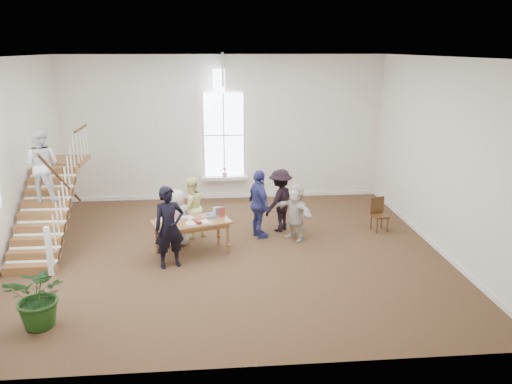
{
  "coord_description": "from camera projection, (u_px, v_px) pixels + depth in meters",
  "views": [
    {
      "loc": [
        -0.35,
        -11.06,
        4.71
      ],
      "look_at": [
        0.66,
        0.4,
        1.36
      ],
      "focal_mm": 35.0,
      "sensor_mm": 36.0,
      "label": 1
    }
  ],
  "objects": [
    {
      "name": "person_yellow",
      "position": [
        191.0,
        208.0,
        12.63
      ],
      "size": [
        0.97,
        0.9,
        1.59
      ],
      "primitive_type": "imported",
      "rotation": [
        0.0,
        0.0,
        3.65
      ],
      "color": "#F8F89B",
      "rests_on": "ground"
    },
    {
      "name": "side_chair",
      "position": [
        379.0,
        212.0,
        13.21
      ],
      "size": [
        0.45,
        0.45,
        0.89
      ],
      "rotation": [
        0.0,
        0.0,
        0.19
      ],
      "color": "#39220F",
      "rests_on": "ground"
    },
    {
      "name": "library_table",
      "position": [
        191.0,
        224.0,
        11.6
      ],
      "size": [
        1.93,
        1.37,
        0.88
      ],
      "rotation": [
        0.0,
        0.0,
        0.32
      ],
      "color": "brown",
      "rests_on": "ground"
    },
    {
      "name": "woman_cluster_a",
      "position": [
        259.0,
        204.0,
        12.6
      ],
      "size": [
        0.75,
        1.12,
        1.77
      ],
      "primitive_type": "imported",
      "rotation": [
        0.0,
        0.0,
        1.91
      ],
      "color": "navy",
      "rests_on": "ground"
    },
    {
      "name": "woman_cluster_c",
      "position": [
        295.0,
        212.0,
        12.53
      ],
      "size": [
        1.1,
        1.36,
        1.45
      ],
      "primitive_type": "imported",
      "rotation": [
        0.0,
        0.0,
        5.3
      ],
      "color": "beige",
      "rests_on": "ground"
    },
    {
      "name": "staircase",
      "position": [
        45.0,
        182.0,
        11.82
      ],
      "size": [
        1.1,
        4.1,
        2.92
      ],
      "color": "brown",
      "rests_on": "ground"
    },
    {
      "name": "woman_cluster_b",
      "position": [
        280.0,
        200.0,
        13.09
      ],
      "size": [
        1.19,
        1.2,
        1.67
      ],
      "primitive_type": "imported",
      "rotation": [
        0.0,
        0.0,
        3.94
      ],
      "color": "black",
      "rests_on": "ground"
    },
    {
      "name": "floor_plant",
      "position": [
        40.0,
        296.0,
        8.59
      ],
      "size": [
        1.17,
        1.06,
        1.17
      ],
      "primitive_type": "imported",
      "rotation": [
        0.0,
        0.0,
        -0.15
      ],
      "color": "#193A12",
      "rests_on": "ground"
    },
    {
      "name": "elderly_woman",
      "position": [
        178.0,
        218.0,
        12.15
      ],
      "size": [
        0.82,
        0.75,
        1.41
      ],
      "primitive_type": "imported",
      "rotation": [
        0.0,
        0.0,
        3.7
      ],
      "color": "beige",
      "rests_on": "ground"
    },
    {
      "name": "room_shell",
      "position": [
        225.0,
        186.0,
        16.01
      ],
      "size": [
        10.49,
        10.0,
        10.0
      ],
      "color": "silver",
      "rests_on": "ground"
    },
    {
      "name": "police_officer",
      "position": [
        169.0,
        227.0,
        10.89
      ],
      "size": [
        0.78,
        0.64,
        1.84
      ],
      "primitive_type": "imported",
      "rotation": [
        0.0,
        0.0,
        0.35
      ],
      "color": "black",
      "rests_on": "ground"
    },
    {
      "name": "ground",
      "position": [
        230.0,
        252.0,
        11.92
      ],
      "size": [
        10.0,
        10.0,
        0.0
      ],
      "primitive_type": "plane",
      "color": "#43271A",
      "rests_on": "ground"
    }
  ]
}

